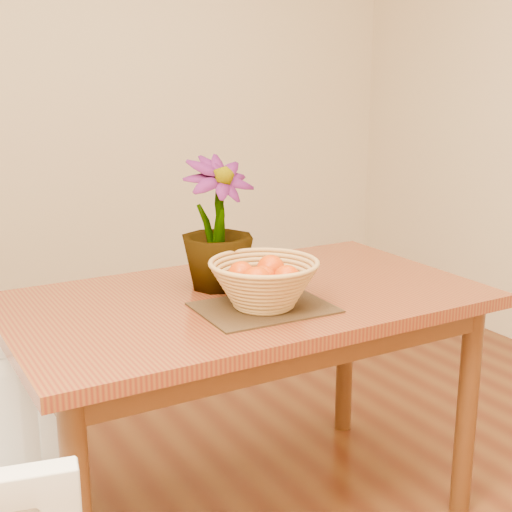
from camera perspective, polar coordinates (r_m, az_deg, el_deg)
wall_back at (r=3.85m, az=-15.45°, el=13.40°), size 4.00×0.02×2.70m
table at (r=2.15m, az=-0.82°, el=-5.32°), size 1.40×0.80×0.75m
placemat at (r=2.00m, az=0.63°, el=-4.15°), size 0.37×0.29×0.01m
wicker_basket at (r=1.98m, az=0.64°, el=-2.37°), size 0.31×0.31×0.13m
orange_pile at (r=1.97m, az=0.64°, el=-1.58°), size 0.18×0.17×0.08m
potted_plant at (r=2.15m, az=-3.14°, el=2.61°), size 0.25×0.25×0.40m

